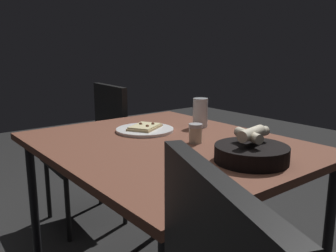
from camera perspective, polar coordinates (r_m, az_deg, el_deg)
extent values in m
cube|color=brown|center=(1.51, -0.15, -3.12)|extent=(1.16, 0.95, 0.03)
cylinder|color=black|center=(1.65, 24.03, -17.02)|extent=(0.04, 0.04, 0.72)
cylinder|color=black|center=(2.26, -0.06, -7.82)|extent=(0.04, 0.04, 0.72)
cylinder|color=black|center=(1.91, -20.49, -12.67)|extent=(0.04, 0.04, 0.72)
cylinder|color=white|center=(1.70, -3.70, -0.62)|extent=(0.27, 0.27, 0.01)
cube|color=tan|center=(1.70, -3.71, -0.23)|extent=(0.18, 0.20, 0.01)
cube|color=beige|center=(1.70, -3.71, 0.04)|extent=(0.17, 0.18, 0.01)
sphere|color=brown|center=(1.72, -4.38, 0.31)|extent=(0.02, 0.02, 0.02)
sphere|color=brown|center=(1.72, -2.42, 0.33)|extent=(0.02, 0.02, 0.02)
sphere|color=brown|center=(1.67, -3.31, -0.04)|extent=(0.02, 0.02, 0.02)
cylinder|color=black|center=(1.28, 13.14, -4.32)|extent=(0.26, 0.26, 0.06)
cylinder|color=beige|center=(1.26, 12.68, -1.47)|extent=(0.13, 0.07, 0.03)
cylinder|color=beige|center=(1.26, 13.15, -1.18)|extent=(0.07, 0.14, 0.04)
cylinder|color=beige|center=(1.30, 13.84, -1.04)|extent=(0.04, 0.11, 0.03)
cylinder|color=red|center=(1.33, 11.65, -3.98)|extent=(0.06, 0.06, 0.03)
cylinder|color=silver|center=(1.79, 5.17, 2.13)|extent=(0.07, 0.07, 0.14)
cylinder|color=#BF861B|center=(1.80, 5.15, 1.01)|extent=(0.07, 0.07, 0.07)
cylinder|color=#BFB299|center=(1.49, 4.39, -1.45)|extent=(0.05, 0.05, 0.07)
cylinder|color=maroon|center=(1.50, 4.38, -1.99)|extent=(0.05, 0.05, 0.03)
cylinder|color=#B7B7BC|center=(1.49, 4.41, 0.06)|extent=(0.06, 0.06, 0.01)
cube|color=black|center=(2.41, -13.25, -5.25)|extent=(0.46, 0.46, 0.04)
cube|color=black|center=(2.42, -9.16, 1.09)|extent=(0.42, 0.06, 0.45)
cylinder|color=black|center=(2.59, -18.56, -9.53)|extent=(0.03, 0.03, 0.41)
cylinder|color=black|center=(2.26, -15.66, -12.69)|extent=(0.03, 0.03, 0.41)
cylinder|color=black|center=(2.71, -10.81, -8.10)|extent=(0.03, 0.03, 0.41)
cylinder|color=black|center=(2.39, -6.94, -10.81)|extent=(0.03, 0.03, 0.41)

